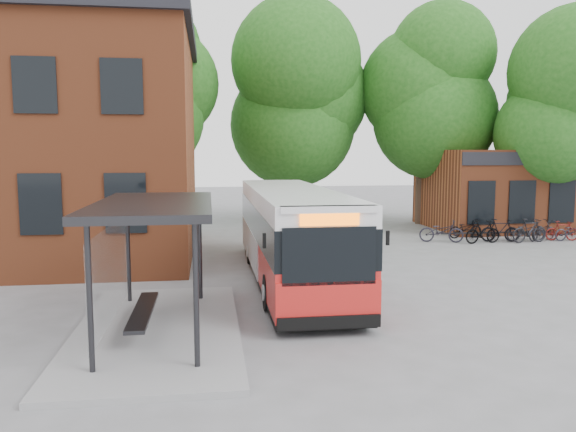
{
  "coord_description": "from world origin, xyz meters",
  "views": [
    {
      "loc": [
        -3.35,
        -13.1,
        3.92
      ],
      "look_at": [
        -1.01,
        3.43,
        2.0
      ],
      "focal_mm": 35.0,
      "sensor_mm": 36.0,
      "label": 1
    }
  ],
  "objects": [
    {
      "name": "ground",
      "position": [
        0.0,
        0.0,
        0.0
      ],
      "size": [
        100.0,
        100.0,
        0.0
      ],
      "primitive_type": "plane",
      "color": "slate"
    },
    {
      "name": "shop_row",
      "position": [
        15.0,
        14.0,
        2.0
      ],
      "size": [
        14.0,
        6.2,
        4.0
      ],
      "primitive_type": null,
      "color": "brown",
      "rests_on": "ground"
    },
    {
      "name": "bus_shelter",
      "position": [
        -4.5,
        -1.0,
        1.45
      ],
      "size": [
        3.6,
        7.0,
        2.9
      ],
      "primitive_type": null,
      "color": "#262629",
      "rests_on": "ground"
    },
    {
      "name": "bike_rail",
      "position": [
        9.28,
        10.0,
        0.19
      ],
      "size": [
        5.2,
        0.1,
        0.38
      ],
      "primitive_type": null,
      "color": "#262629",
      "rests_on": "ground"
    },
    {
      "name": "tree_0",
      "position": [
        -6.0,
        16.0,
        5.5
      ],
      "size": [
        7.92,
        7.92,
        11.0
      ],
      "primitive_type": null,
      "color": "#1C5015",
      "rests_on": "ground"
    },
    {
      "name": "tree_1",
      "position": [
        1.0,
        17.0,
        5.2
      ],
      "size": [
        7.92,
        7.92,
        10.4
      ],
      "primitive_type": null,
      "color": "#1C5015",
      "rests_on": "ground"
    },
    {
      "name": "tree_2",
      "position": [
        8.0,
        16.0,
        5.5
      ],
      "size": [
        7.92,
        7.92,
        11.0
      ],
      "primitive_type": null,
      "color": "#1C5015",
      "rests_on": "ground"
    },
    {
      "name": "tree_3",
      "position": [
        13.0,
        12.0,
        4.64
      ],
      "size": [
        7.04,
        7.04,
        9.28
      ],
      "primitive_type": null,
      "color": "#1C5015",
      "rests_on": "ground"
    },
    {
      "name": "city_bus",
      "position": [
        -0.9,
        3.57,
        1.4
      ],
      "size": [
        2.35,
        11.03,
        2.8
      ],
      "primitive_type": null,
      "rotation": [
        0.0,
        0.0,
        0.0
      ],
      "color": "red",
      "rests_on": "ground"
    },
    {
      "name": "bicycle_0",
      "position": [
        6.62,
        9.83,
        0.49
      ],
      "size": [
        1.98,
        1.19,
        0.98
      ],
      "primitive_type": "imported",
      "rotation": [
        0.0,
        0.0,
        1.26
      ],
      "color": "#22212C",
      "rests_on": "ground"
    },
    {
      "name": "bicycle_1",
      "position": [
        8.24,
        9.25,
        0.5
      ],
      "size": [
        1.71,
        0.68,
        1.0
      ],
      "primitive_type": "imported",
      "rotation": [
        0.0,
        0.0,
        1.7
      ],
      "color": "black",
      "rests_on": "ground"
    },
    {
      "name": "bicycle_2",
      "position": [
        8.19,
        10.8,
        0.44
      ],
      "size": [
        1.74,
        0.83,
        0.88
      ],
      "primitive_type": "imported",
      "rotation": [
        0.0,
        0.0,
        1.72
      ],
      "color": "black",
      "rests_on": "ground"
    },
    {
      "name": "bicycle_3",
      "position": [
        9.21,
        9.59,
        0.5
      ],
      "size": [
        1.73,
        0.75,
        1.01
      ],
      "primitive_type": "imported",
      "rotation": [
        0.0,
        0.0,
        1.4
      ],
      "color": "black",
      "rests_on": "ground"
    },
    {
      "name": "bicycle_4",
      "position": [
        10.38,
        9.54,
        0.45
      ],
      "size": [
        1.75,
        0.68,
        0.9
      ],
      "primitive_type": "imported",
      "rotation": [
        0.0,
        0.0,
        1.52
      ],
      "color": "black",
      "rests_on": "ground"
    },
    {
      "name": "bicycle_5",
      "position": [
        10.35,
        9.18,
        0.53
      ],
      "size": [
        1.82,
        0.79,
        1.06
      ],
      "primitive_type": "imported",
      "rotation": [
        0.0,
        0.0,
        1.74
      ],
      "color": "black",
      "rests_on": "ground"
    },
    {
      "name": "bicycle_6",
      "position": [
        11.22,
        9.65,
        0.45
      ],
      "size": [
        1.82,
        1.2,
        0.91
      ],
      "primitive_type": "imported",
      "rotation": [
        0.0,
        0.0,
        1.95
      ],
      "color": "black",
      "rests_on": "ground"
    },
    {
      "name": "bicycle_7",
      "position": [
        12.08,
        9.47,
        0.44
      ],
      "size": [
        1.51,
        0.65,
        0.88
      ],
      "primitive_type": "imported",
      "rotation": [
        0.0,
        0.0,
        1.41
      ],
      "color": "#5F1512",
      "rests_on": "ground"
    },
    {
      "name": "bicycle_extra_0",
      "position": [
        12.48,
        9.39,
        0.42
      ],
      "size": [
        1.62,
        0.59,
        0.85
      ],
      "primitive_type": "imported",
      "rotation": [
        0.0,
        0.0,
        1.59
      ],
      "color": "#23232C",
      "rests_on": "ground"
    }
  ]
}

